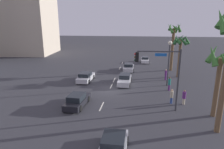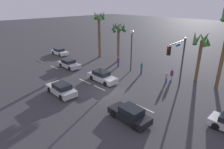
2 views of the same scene
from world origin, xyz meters
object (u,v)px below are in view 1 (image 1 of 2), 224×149
Objects in this scene: pedestrian_2 at (172,96)px; pedestrian_3 at (169,83)px; car_1 at (86,77)px; building_3 at (25,17)px; car_3 at (125,79)px; traffic_signal at (164,70)px; streetlamp at (169,55)px; palm_tree_0 at (174,37)px; car_0 at (129,67)px; pedestrian_1 at (184,97)px; palm_tree_3 at (219,65)px; pedestrian_0 at (166,74)px; car_4 at (145,60)px; car_5 at (77,100)px; palm_tree_1 at (181,45)px; car_2 at (113,146)px.

pedestrian_3 reaches higher than pedestrian_2.
car_1 is 0.22× the size of building_3.
traffic_signal is at bearing 27.97° from car_3.
streetlamp is 0.72× the size of palm_tree_0.
streetlamp reaches higher than car_0.
pedestrian_1 is 5.22m from palm_tree_3.
pedestrian_1 is at bearing 5.11° from pedestrian_0.
pedestrian_1 is (9.37, 0.84, -0.05)m from pedestrian_0.
traffic_signal is 4.81m from palm_tree_3.
traffic_signal is at bearing -11.17° from palm_tree_0.
traffic_signal reaches higher than car_4.
palm_tree_0 reaches higher than car_3.
palm_tree_0 is 41.93m from building_3.
streetlamp is at bearing 129.59° from car_5.
car_1 is at bearing 38.75° from building_3.
pedestrian_3 is at bearing -18.61° from palm_tree_1.
car_3 is 0.75× the size of traffic_signal.
car_2 is 27.11m from palm_tree_0.
palm_tree_3 reaches higher than car_0.
building_3 reaches higher than car_3.
palm_tree_0 is at bearing 145.72° from car_5.
pedestrian_3 is at bearing -167.90° from pedestrian_1.
building_3 is at bearing -124.86° from streetlamp.
pedestrian_0 is 5.35m from palm_tree_1.
traffic_signal is 3.81× the size of pedestrian_2.
building_3 is (-32.07, -37.58, 9.41)m from pedestrian_1.
palm_tree_3 is at bearing 41.56° from pedestrian_1.
palm_tree_0 is at bearing -176.35° from palm_tree_3.
pedestrian_1 is (-1.83, 2.57, -3.37)m from traffic_signal.
car_2 is at bearing -51.14° from palm_tree_3.
palm_tree_3 is (9.44, 15.23, 4.33)m from car_1.
pedestrian_0 is (-2.81, 0.12, -3.51)m from streetlamp.
car_2 is (16.40, 6.60, -0.04)m from car_1.
pedestrian_2 is 0.91× the size of pedestrian_3.
pedestrian_1 reaches higher than car_1.
palm_tree_1 is (-11.50, 1.41, 4.41)m from pedestrian_1.
car_3 is at bearing -0.33° from car_0.
streetlamp is (-8.39, 1.61, 0.19)m from traffic_signal.
pedestrian_3 is at bearing -9.43° from palm_tree_0.
streetlamp is at bearing -160.93° from palm_tree_3.
car_5 is at bearing -34.28° from palm_tree_0.
car_3 is at bearing 85.59° from car_1.
car_1 is at bearing -72.84° from palm_tree_1.
pedestrian_0 is 8.73m from palm_tree_0.
pedestrian_2 is at bearing -125.65° from palm_tree_3.
car_5 is 0.68× the size of traffic_signal.
palm_tree_3 reaches higher than pedestrian_1.
traffic_signal is 18.36m from palm_tree_0.
pedestrian_2 is (-2.15, 10.12, 0.24)m from car_5.
traffic_signal is 0.31× the size of building_3.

